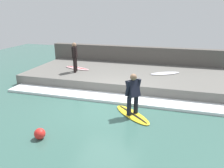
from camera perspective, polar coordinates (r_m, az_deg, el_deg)
ground_plane at (r=8.87m, az=-1.18°, el=-5.60°), size 28.00×28.00×0.00m
concrete_ledge at (r=11.83m, az=3.58°, el=2.00°), size 4.40×10.46×0.53m
back_wall at (r=14.04m, az=5.80°, el=6.69°), size 0.50×10.98×1.52m
wave_foam_crest at (r=9.44m, az=0.01°, el=-3.68°), size 0.97×9.93×0.12m
surfboard_riding at (r=8.10m, az=5.30°, el=-7.92°), size 1.66×1.73×0.07m
surfer_riding at (r=7.75m, az=5.50°, el=-2.15°), size 0.58×0.59×1.52m
surfer_waiting_near at (r=11.68m, az=-9.72°, el=7.31°), size 0.52×0.31×1.56m
surfboard_waiting_near at (r=12.53m, az=-9.11°, el=4.15°), size 0.93×1.70×0.07m
surfboard_spare at (r=11.67m, az=13.70°, el=2.76°), size 1.23×1.64×0.06m
marker_buoy at (r=6.99m, az=-18.36°, el=-12.21°), size 0.33×0.33×0.33m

